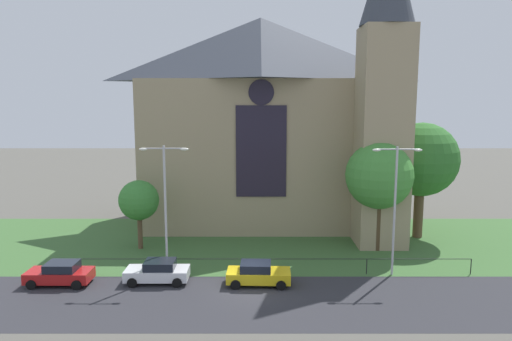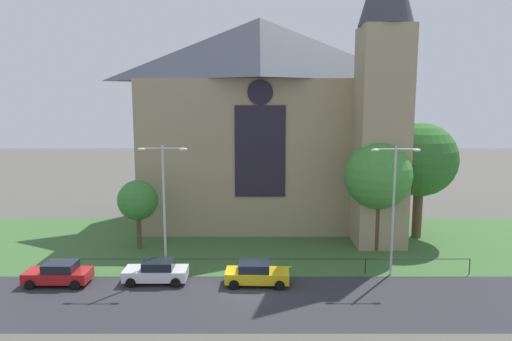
{
  "view_description": "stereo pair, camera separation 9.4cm",
  "coord_description": "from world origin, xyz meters",
  "px_view_note": "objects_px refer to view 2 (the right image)",
  "views": [
    {
      "loc": [
        0.43,
        -28.86,
        12.1
      ],
      "look_at": [
        0.35,
        8.0,
        6.56
      ],
      "focal_mm": 32.69,
      "sensor_mm": 36.0,
      "label": 1
    },
    {
      "loc": [
        0.53,
        -28.86,
        12.1
      ],
      "look_at": [
        0.35,
        8.0,
        6.56
      ],
      "focal_mm": 32.69,
      "sensor_mm": 36.0,
      "label": 2
    }
  ],
  "objects_px": {
    "parked_car_red": "(61,273)",
    "tree_left_near": "(140,200)",
    "tree_right_far": "(422,160)",
    "parked_car_yellow": "(259,274)",
    "church_building": "(270,119)",
    "streetlamp_far": "(396,195)",
    "streetlamp_near": "(166,195)",
    "tree_right_near": "(380,177)",
    "parked_car_white": "(159,271)"
  },
  "relations": [
    {
      "from": "church_building",
      "to": "parked_car_yellow",
      "type": "xyz_separation_m",
      "value": [
        -1.09,
        -16.31,
        -9.53
      ]
    },
    {
      "from": "church_building",
      "to": "tree_right_far",
      "type": "height_order",
      "value": "church_building"
    },
    {
      "from": "parked_car_white",
      "to": "streetlamp_near",
      "type": "bearing_deg",
      "value": -104.62
    },
    {
      "from": "parked_car_red",
      "to": "streetlamp_far",
      "type": "bearing_deg",
      "value": -175.07
    },
    {
      "from": "streetlamp_near",
      "to": "streetlamp_far",
      "type": "xyz_separation_m",
      "value": [
        15.78,
        -0.0,
        -0.03
      ]
    },
    {
      "from": "tree_right_far",
      "to": "parked_car_white",
      "type": "bearing_deg",
      "value": -153.34
    },
    {
      "from": "streetlamp_far",
      "to": "streetlamp_near",
      "type": "bearing_deg",
      "value": 180.0
    },
    {
      "from": "church_building",
      "to": "streetlamp_far",
      "type": "bearing_deg",
      "value": -60.21
    },
    {
      "from": "tree_left_near",
      "to": "church_building",
      "type": "bearing_deg",
      "value": 38.81
    },
    {
      "from": "tree_right_far",
      "to": "parked_car_red",
      "type": "relative_size",
      "value": 2.43
    },
    {
      "from": "church_building",
      "to": "parked_car_red",
      "type": "relative_size",
      "value": 6.17
    },
    {
      "from": "parked_car_red",
      "to": "church_building",
      "type": "bearing_deg",
      "value": -130.65
    },
    {
      "from": "church_building",
      "to": "parked_car_red",
      "type": "height_order",
      "value": "church_building"
    },
    {
      "from": "streetlamp_far",
      "to": "parked_car_yellow",
      "type": "relative_size",
      "value": 2.12
    },
    {
      "from": "streetlamp_near",
      "to": "parked_car_yellow",
      "type": "height_order",
      "value": "streetlamp_near"
    },
    {
      "from": "tree_right_near",
      "to": "parked_car_white",
      "type": "height_order",
      "value": "tree_right_near"
    },
    {
      "from": "tree_right_far",
      "to": "streetlamp_near",
      "type": "relative_size",
      "value": 1.12
    },
    {
      "from": "tree_right_near",
      "to": "parked_car_yellow",
      "type": "relative_size",
      "value": 2.08
    },
    {
      "from": "parked_car_yellow",
      "to": "parked_car_red",
      "type": "bearing_deg",
      "value": -178.07
    },
    {
      "from": "church_building",
      "to": "tree_left_near",
      "type": "distance_m",
      "value": 15.17
    },
    {
      "from": "tree_right_far",
      "to": "streetlamp_near",
      "type": "xyz_separation_m",
      "value": [
        -20.7,
        -9.18,
        -1.24
      ]
    },
    {
      "from": "streetlamp_near",
      "to": "parked_car_yellow",
      "type": "bearing_deg",
      "value": -15.57
    },
    {
      "from": "church_building",
      "to": "tree_right_far",
      "type": "xyz_separation_m",
      "value": [
        13.25,
        -5.36,
        -3.32
      ]
    },
    {
      "from": "church_building",
      "to": "parked_car_white",
      "type": "bearing_deg",
      "value": -116.12
    },
    {
      "from": "streetlamp_far",
      "to": "tree_right_far",
      "type": "bearing_deg",
      "value": 61.8
    },
    {
      "from": "tree_left_near",
      "to": "parked_car_yellow",
      "type": "xyz_separation_m",
      "value": [
        9.68,
        -7.65,
        -3.29
      ]
    },
    {
      "from": "tree_right_near",
      "to": "tree_right_far",
      "type": "xyz_separation_m",
      "value": [
        4.59,
        3.6,
        0.87
      ]
    },
    {
      "from": "parked_car_red",
      "to": "tree_left_near",
      "type": "bearing_deg",
      "value": -113.92
    },
    {
      "from": "church_building",
      "to": "streetlamp_near",
      "type": "distance_m",
      "value": 16.96
    },
    {
      "from": "church_building",
      "to": "tree_left_near",
      "type": "relative_size",
      "value": 4.56
    },
    {
      "from": "church_building",
      "to": "parked_car_white",
      "type": "height_order",
      "value": "church_building"
    },
    {
      "from": "church_building",
      "to": "tree_right_far",
      "type": "relative_size",
      "value": 2.54
    },
    {
      "from": "tree_right_far",
      "to": "parked_car_white",
      "type": "distance_m",
      "value": 24.37
    },
    {
      "from": "streetlamp_near",
      "to": "streetlamp_far",
      "type": "relative_size",
      "value": 1.01
    },
    {
      "from": "streetlamp_near",
      "to": "streetlamp_far",
      "type": "height_order",
      "value": "streetlamp_near"
    },
    {
      "from": "parked_car_white",
      "to": "streetlamp_far",
      "type": "bearing_deg",
      "value": -175.26
    },
    {
      "from": "tree_left_near",
      "to": "tree_right_near",
      "type": "relative_size",
      "value": 0.64
    },
    {
      "from": "tree_right_far",
      "to": "streetlamp_far",
      "type": "relative_size",
      "value": 1.13
    },
    {
      "from": "church_building",
      "to": "parked_car_red",
      "type": "bearing_deg",
      "value": -131.16
    },
    {
      "from": "tree_right_far",
      "to": "streetlamp_far",
      "type": "distance_m",
      "value": 10.49
    },
    {
      "from": "streetlamp_near",
      "to": "parked_car_red",
      "type": "height_order",
      "value": "streetlamp_near"
    },
    {
      "from": "tree_right_near",
      "to": "parked_car_red",
      "type": "bearing_deg",
      "value": -162.27
    },
    {
      "from": "tree_left_near",
      "to": "streetlamp_near",
      "type": "distance_m",
      "value": 6.95
    },
    {
      "from": "tree_right_near",
      "to": "tree_right_far",
      "type": "relative_size",
      "value": 0.87
    },
    {
      "from": "tree_right_far",
      "to": "parked_car_yellow",
      "type": "distance_m",
      "value": 19.08
    },
    {
      "from": "parked_car_red",
      "to": "parked_car_yellow",
      "type": "height_order",
      "value": "same"
    },
    {
      "from": "streetlamp_far",
      "to": "parked_car_white",
      "type": "xyz_separation_m",
      "value": [
        -16.14,
        -1.39,
        -4.94
      ]
    },
    {
      "from": "church_building",
      "to": "streetlamp_near",
      "type": "height_order",
      "value": "church_building"
    },
    {
      "from": "streetlamp_far",
      "to": "tree_right_near",
      "type": "bearing_deg",
      "value": 86.56
    },
    {
      "from": "parked_car_red",
      "to": "parked_car_white",
      "type": "height_order",
      "value": "same"
    }
  ]
}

